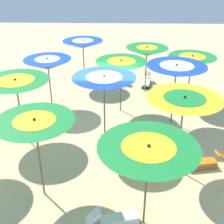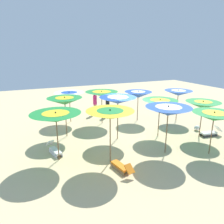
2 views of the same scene
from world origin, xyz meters
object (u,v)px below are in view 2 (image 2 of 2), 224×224
beach_umbrella_10 (65,101)px  beach_umbrella_2 (178,93)px  beach_umbrella_8 (102,94)px  lounger_1 (121,167)px  beach_umbrella_1 (203,105)px  beachgoer_1 (108,105)px  beach_umbrella_11 (69,95)px  beach_umbrella_3 (168,111)px  beach_umbrella_5 (138,95)px  beach_ball (197,128)px  lounger_0 (55,150)px  beach_umbrella_9 (56,117)px  lounger_2 (210,133)px  beach_umbrella_4 (160,103)px  beach_umbrella_0 (214,117)px  beach_umbrella_6 (110,115)px  beach_umbrella_7 (118,100)px  beachgoer_0 (95,103)px

beach_umbrella_10 → beach_umbrella_2: bearing=-91.9°
beach_umbrella_8 → lounger_1: bearing=166.3°
beach_umbrella_1 → beachgoer_1: bearing=28.6°
lounger_1 → beach_umbrella_8: bearing=-23.9°
beach_umbrella_11 → beachgoer_1: (0.28, -2.98, -1.11)m
beach_umbrella_3 → beach_umbrella_5: (4.96, -1.31, -0.24)m
beach_ball → beach_umbrella_10: bearing=72.6°
beach_umbrella_10 → beach_umbrella_3: bearing=-135.3°
lounger_0 → beachgoer_1: (4.79, -4.81, 0.66)m
beach_umbrella_8 → beach_ball: beach_umbrella_8 is taller
beach_umbrella_9 → beachgoer_1: size_ratio=1.43×
beach_umbrella_10 → lounger_2: beach_umbrella_10 is taller
beach_umbrella_4 → beach_umbrella_0: bearing=-162.8°
beach_umbrella_0 → beach_umbrella_2: beach_umbrella_2 is taller
beach_umbrella_5 → beach_umbrella_4: bearing=173.8°
beach_umbrella_8 → lounger_2: beach_umbrella_8 is taller
beach_umbrella_8 → beach_umbrella_11: size_ratio=1.05×
beachgoer_1 → beach_ball: size_ratio=4.80×
beach_umbrella_5 → beach_umbrella_8: 2.63m
beach_ball → beach_umbrella_4: bearing=83.2°
beach_umbrella_6 → lounger_0: 3.52m
beachgoer_1 → beach_ball: bearing=152.6°
beach_umbrella_2 → lounger_1: size_ratio=1.71×
beach_umbrella_3 → lounger_0: beach_umbrella_3 is taller
beach_umbrella_5 → beach_umbrella_11: 4.82m
beach_umbrella_0 → lounger_0: beach_umbrella_0 is taller
beach_umbrella_5 → lounger_1: 7.10m
beach_umbrella_6 → lounger_2: beach_umbrella_6 is taller
beach_umbrella_7 → beach_umbrella_1: bearing=-110.8°
beach_umbrella_7 → beach_umbrella_10: 3.04m
beach_umbrella_9 → lounger_1: size_ratio=1.75×
beach_umbrella_0 → lounger_2: size_ratio=1.63×
beach_ball → beachgoer_0: bearing=37.7°
beach_umbrella_6 → lounger_0: (1.83, 2.18, -2.06)m
beach_umbrella_4 → beach_umbrella_5: (2.98, -0.32, -0.09)m
beach_umbrella_9 → beach_ball: (0.25, -8.72, -1.90)m
beach_umbrella_1 → beachgoer_1: (6.08, 3.32, -1.10)m
lounger_0 → beach_umbrella_4: bearing=75.3°
lounger_1 → beachgoer_1: beachgoer_1 is taller
beach_umbrella_8 → beach_umbrella_11: beach_umbrella_8 is taller
beach_umbrella_1 → beach_umbrella_8: bearing=43.2°
beach_umbrella_8 → beachgoer_1: (1.45, -1.03, -1.25)m
beachgoer_1 → beach_ball: beachgoer_1 is taller
beach_umbrella_6 → lounger_0: bearing=50.0°
beach_umbrella_5 → beach_umbrella_1: bearing=-157.0°
beach_umbrella_8 → beachgoer_0: beach_umbrella_8 is taller
beach_umbrella_5 → lounger_0: bearing=114.3°
beach_umbrella_1 → beachgoer_0: size_ratio=1.27×
beachgoer_1 → beach_umbrella_8: bearing=80.1°
beach_umbrella_6 → beach_umbrella_8: 5.42m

